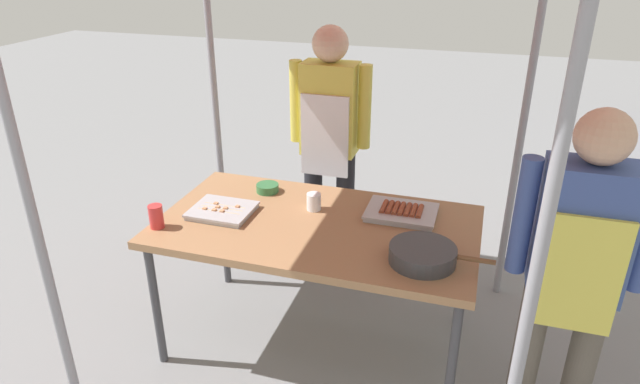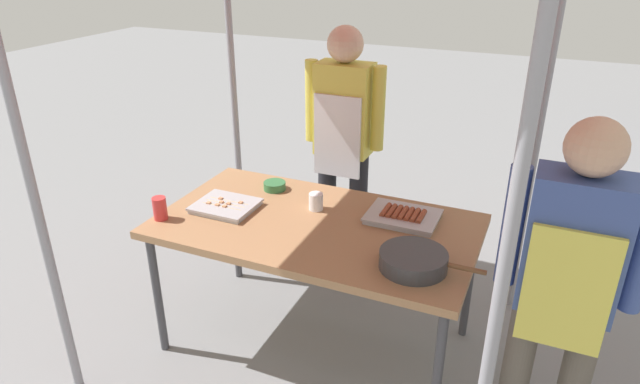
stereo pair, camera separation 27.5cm
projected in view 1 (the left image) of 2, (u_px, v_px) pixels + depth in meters
The scene contains 10 objects.
ground_plane at pixel (317, 341), 3.09m from camera, with size 18.00×18.00×0.00m, color slate.
stall_table at pixel (317, 232), 2.80m from camera, with size 1.60×0.90×0.75m.
tray_grilled_sausages at pixel (401, 212), 2.84m from camera, with size 0.36×0.28×0.05m.
tray_meat_skewers at pixel (222, 211), 2.86m from camera, with size 0.31×0.27×0.04m.
cooking_wok at pixel (423, 254), 2.43m from camera, with size 0.46×0.30×0.08m.
condiment_bowl at pixel (268, 188), 3.11m from camera, with size 0.13×0.13×0.05m, color #33723F.
drink_cup_near_edge at pixel (314, 202), 2.90m from camera, with size 0.08×0.08×0.09m, color white.
drink_cup_by_wok at pixel (156, 217), 2.71m from camera, with size 0.07×0.07×0.12m, color red.
vendor_woman at pixel (329, 132), 3.46m from camera, with size 0.52×0.23×1.60m.
customer_nearby at pixel (575, 263), 2.16m from camera, with size 0.52×0.22×1.52m.
Camera 1 is at (0.74, -2.34, 2.06)m, focal length 30.92 mm.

